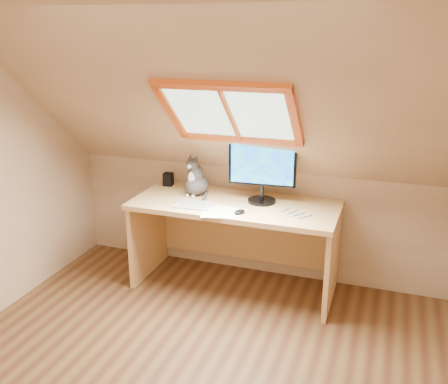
% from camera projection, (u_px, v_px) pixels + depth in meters
% --- Properties ---
extents(room_shell, '(3.52, 3.52, 2.41)m').
position_uv_depth(room_shell, '(164.00, 181.00, 2.72)').
color(room_shell, tan).
rests_on(room_shell, ground).
extents(desk, '(1.76, 0.77, 0.80)m').
position_uv_depth(desk, '(237.00, 225.00, 4.40)').
color(desk, tan).
rests_on(desk, ground).
extents(monitor, '(0.57, 0.24, 0.52)m').
position_uv_depth(monitor, '(262.00, 168.00, 4.16)').
color(monitor, black).
rests_on(monitor, desk).
extents(cat, '(0.26, 0.29, 0.38)m').
position_uv_depth(cat, '(196.00, 180.00, 4.41)').
color(cat, '#4C4643').
rests_on(cat, desk).
extents(desk_speaker, '(0.09, 0.09, 0.12)m').
position_uv_depth(desk_speaker, '(168.00, 179.00, 4.69)').
color(desk_speaker, black).
rests_on(desk_speaker, desk).
extents(graphics_tablet, '(0.31, 0.23, 0.01)m').
position_uv_depth(graphics_tablet, '(193.00, 205.00, 4.18)').
color(graphics_tablet, '#B2B2B7').
rests_on(graphics_tablet, desk).
extents(mouse, '(0.10, 0.13, 0.03)m').
position_uv_depth(mouse, '(240.00, 212.00, 3.99)').
color(mouse, black).
rests_on(mouse, desk).
extents(papers, '(0.33, 0.27, 0.00)m').
position_uv_depth(papers, '(217.00, 211.00, 4.04)').
color(papers, white).
rests_on(papers, desk).
extents(cables, '(0.51, 0.26, 0.01)m').
position_uv_depth(cables, '(283.00, 213.00, 4.01)').
color(cables, silver).
rests_on(cables, desk).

